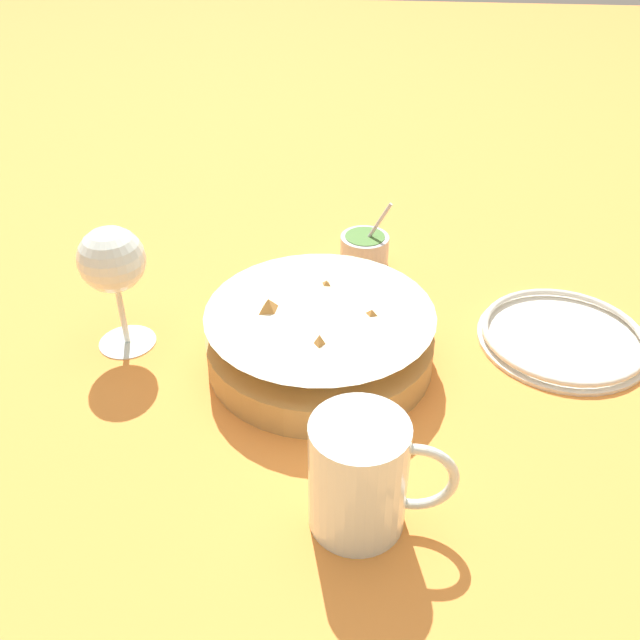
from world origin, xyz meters
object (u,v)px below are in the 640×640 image
(sauce_cup, at_px, (365,249))
(beer_mug, at_px, (360,479))
(wine_glass, at_px, (112,264))
(side_plate, at_px, (563,336))
(food_basket, at_px, (320,339))

(sauce_cup, distance_m, beer_mug, 0.45)
(wine_glass, bearing_deg, side_plate, 5.68)
(wine_glass, height_order, side_plate, wine_glass)
(sauce_cup, bearing_deg, side_plate, -32.75)
(food_basket, distance_m, wine_glass, 0.25)
(sauce_cup, bearing_deg, beer_mug, -88.11)
(food_basket, relative_size, sauce_cup, 2.68)
(sauce_cup, xyz_separation_m, wine_glass, (-0.27, -0.21, 0.09))
(wine_glass, xyz_separation_m, side_plate, (0.52, 0.05, -0.10))
(wine_glass, bearing_deg, beer_mug, -39.27)
(food_basket, xyz_separation_m, side_plate, (0.29, 0.06, -0.02))
(sauce_cup, height_order, wine_glass, wine_glass)
(food_basket, height_order, beer_mug, beer_mug)
(sauce_cup, xyz_separation_m, beer_mug, (0.01, -0.44, 0.03))
(wine_glass, distance_m, side_plate, 0.53)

